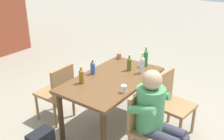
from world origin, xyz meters
name	(u,v)px	position (x,y,z in m)	size (l,w,h in m)	color
ground_plane	(112,124)	(0.00, 0.00, 0.00)	(24.00, 24.00, 0.00)	gray
dining_table	(112,85)	(0.00, 0.00, 0.65)	(1.48, 0.86, 0.75)	brown
chair_near_left	(147,124)	(-0.33, -0.73, 0.49)	(0.45, 0.45, 0.87)	#A37547
chair_far_left	(58,90)	(-0.33, 0.73, 0.49)	(0.44, 0.44, 0.87)	#A37547
chair_near_right	(171,100)	(0.34, -0.73, 0.49)	(0.49, 0.49, 0.87)	#A37547
person_in_white_shirt	(156,115)	(-0.33, -0.84, 0.66)	(0.47, 0.62, 1.18)	#4C935B
bottle_clear	(142,64)	(0.39, -0.24, 0.88)	(0.06, 0.06, 0.30)	white
bottle_green	(146,58)	(0.64, -0.16, 0.89)	(0.06, 0.06, 0.31)	#287A38
bottle_amber	(81,76)	(-0.35, 0.24, 0.86)	(0.06, 0.06, 0.23)	#996019
bottle_olive	(129,64)	(0.36, -0.05, 0.86)	(0.06, 0.06, 0.24)	#566623
bottle_blue	(93,68)	(-0.04, 0.30, 0.85)	(0.06, 0.06, 0.22)	#2D56A3
cup_white	(124,89)	(-0.25, -0.35, 0.80)	(0.07, 0.07, 0.09)	white
cup_terracotta	(119,56)	(0.67, 0.33, 0.80)	(0.07, 0.07, 0.09)	#BC6B47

